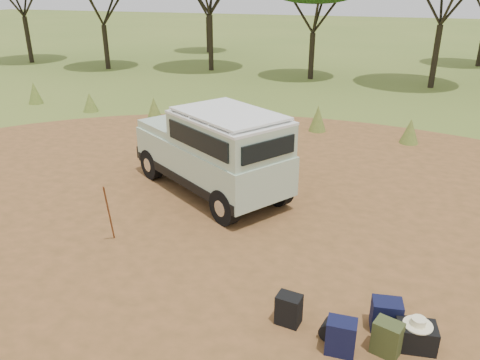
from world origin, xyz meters
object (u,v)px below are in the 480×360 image
(walking_staff, at_px, (109,213))
(hard_case, at_px, (416,336))
(backpack_black, at_px, (289,310))
(backpack_olive, at_px, (387,338))
(safari_vehicle, at_px, (214,153))
(duffel_navy, at_px, (386,315))
(backpack_navy, at_px, (341,337))

(walking_staff, xyz_separation_m, hard_case, (5.62, -1.14, -0.46))
(backpack_black, distance_m, backpack_olive, 1.43)
(hard_case, bearing_deg, backpack_black, 174.56)
(safari_vehicle, relative_size, walking_staff, 3.42)
(duffel_navy, bearing_deg, backpack_navy, -137.61)
(walking_staff, bearing_deg, backpack_olive, -37.04)
(safari_vehicle, bearing_deg, hard_case, -7.77)
(backpack_olive, height_order, hard_case, backpack_olive)
(backpack_olive, bearing_deg, safari_vehicle, 152.95)
(walking_staff, height_order, duffel_navy, walking_staff)
(safari_vehicle, relative_size, backpack_navy, 8.73)
(duffel_navy, bearing_deg, walking_staff, 162.18)
(backpack_olive, bearing_deg, hard_case, 51.64)
(duffel_navy, bearing_deg, hard_case, -41.44)
(safari_vehicle, height_order, backpack_navy, safari_vehicle)
(safari_vehicle, height_order, walking_staff, safari_vehicle)
(backpack_navy, bearing_deg, duffel_navy, 49.17)
(backpack_olive, bearing_deg, backpack_black, -168.92)
(safari_vehicle, distance_m, backpack_navy, 5.77)
(backpack_navy, bearing_deg, backpack_olive, 14.77)
(walking_staff, xyz_separation_m, backpack_navy, (4.63, -1.56, -0.39))
(safari_vehicle, height_order, duffel_navy, safari_vehicle)
(backpack_navy, xyz_separation_m, backpack_olive, (0.60, 0.18, -0.00))
(backpack_navy, bearing_deg, hard_case, 21.87)
(backpack_black, relative_size, backpack_navy, 0.94)
(backpack_black, xyz_separation_m, backpack_olive, (1.41, -0.18, 0.01))
(backpack_navy, height_order, hard_case, backpack_navy)
(safari_vehicle, relative_size, backpack_black, 9.31)
(backpack_black, bearing_deg, backpack_olive, 0.76)
(duffel_navy, relative_size, hard_case, 0.90)
(safari_vehicle, xyz_separation_m, backpack_olive, (4.20, -4.27, -0.77))
(safari_vehicle, xyz_separation_m, walking_staff, (-1.04, -2.89, -0.38))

